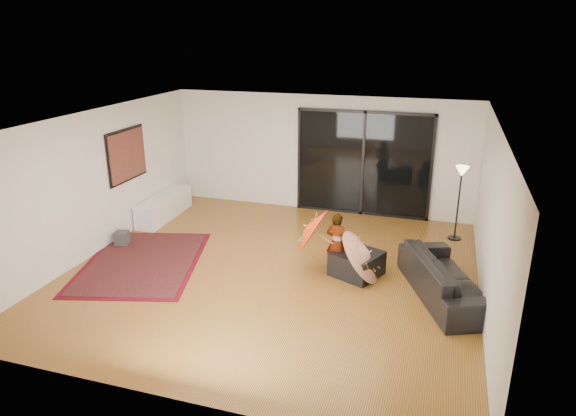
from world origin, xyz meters
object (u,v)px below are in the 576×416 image
at_px(sofa, 446,277).
at_px(child, 337,243).
at_px(media_console, 164,207).
at_px(ottoman, 357,263).

distance_m(sofa, child, 1.92).
relative_size(media_console, child, 1.69).
height_order(media_console, sofa, sofa).
height_order(media_console, ottoman, media_console).
height_order(sofa, ottoman, sofa).
height_order(ottoman, child, child).
xyz_separation_m(ottoman, child, (-0.37, 0.02, 0.34)).
bearing_deg(ottoman, child, 176.66).
bearing_deg(media_console, child, -21.40).
xyz_separation_m(media_console, child, (4.33, -1.55, 0.29)).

